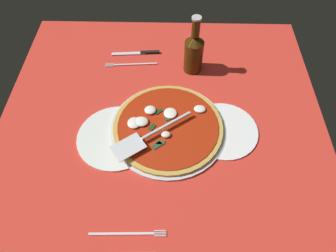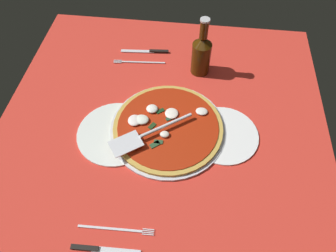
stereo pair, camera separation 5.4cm
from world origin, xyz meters
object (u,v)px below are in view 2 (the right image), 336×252
(dinner_plate_left, at_px, (223,135))
(pizza, at_px, (167,126))
(dinner_plate_right, at_px, (116,133))
(pizza_server, at_px, (147,134))
(beer_bottle, at_px, (201,54))
(place_setting_near, at_px, (144,57))
(place_setting_far, at_px, (107,240))

(dinner_plate_left, relative_size, pizza, 0.64)
(pizza, bearing_deg, dinner_plate_right, 12.99)
(pizza_server, distance_m, beer_bottle, 0.36)
(pizza, height_order, place_setting_near, pizza)
(place_setting_far, bearing_deg, pizza, 71.38)
(dinner_plate_right, distance_m, place_setting_near, 0.36)
(dinner_plate_right, relative_size, place_setting_far, 1.21)
(dinner_plate_right, height_order, place_setting_near, place_setting_near)
(pizza, distance_m, place_setting_far, 0.37)
(beer_bottle, bearing_deg, dinner_plate_right, 51.82)
(dinner_plate_left, distance_m, place_setting_near, 0.44)
(pizza_server, distance_m, place_setting_near, 0.38)
(dinner_plate_right, height_order, place_setting_far, place_setting_far)
(dinner_plate_right, relative_size, place_setting_near, 1.20)
(dinner_plate_left, height_order, dinner_plate_right, same)
(pizza_server, height_order, place_setting_far, pizza_server)
(dinner_plate_right, height_order, pizza_server, pizza_server)
(place_setting_near, bearing_deg, dinner_plate_left, 128.48)
(dinner_plate_left, distance_m, pizza, 0.18)
(dinner_plate_right, bearing_deg, place_setting_near, -95.09)
(dinner_plate_right, xyz_separation_m, place_setting_far, (-0.05, 0.32, -0.00))
(pizza_server, relative_size, beer_bottle, 1.08)
(dinner_plate_left, height_order, pizza_server, pizza_server)
(dinner_plate_right, height_order, pizza, pizza)
(place_setting_far, bearing_deg, place_setting_near, 89.70)
(place_setting_near, height_order, place_setting_far, same)
(pizza, height_order, beer_bottle, beer_bottle)
(pizza, height_order, pizza_server, pizza_server)
(pizza_server, xyz_separation_m, beer_bottle, (-0.14, -0.33, 0.04))
(place_setting_near, bearing_deg, pizza_server, 96.47)
(place_setting_near, bearing_deg, place_setting_far, 87.18)
(dinner_plate_right, bearing_deg, place_setting_far, 98.78)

